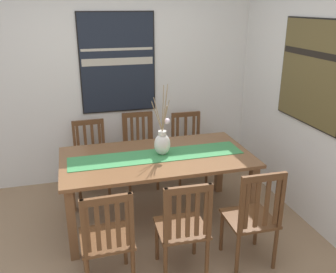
{
  "coord_description": "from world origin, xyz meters",
  "views": [
    {
      "loc": [
        -0.56,
        -2.81,
        2.24
      ],
      "look_at": [
        0.38,
        0.64,
        0.94
      ],
      "focal_mm": 38.88,
      "sensor_mm": 36.0,
      "label": 1
    }
  ],
  "objects_px": {
    "dining_table": "(157,164)",
    "chair_5": "(91,155)",
    "chair_3": "(107,238)",
    "painting_on_back_wall": "(118,63)",
    "chair_0": "(188,146)",
    "chair_1": "(140,149)",
    "centerpiece_vase": "(163,142)",
    "painting_on_side_wall": "(312,73)",
    "chair_2": "(183,227)",
    "chair_4": "(253,217)"
  },
  "relations": [
    {
      "from": "chair_2",
      "to": "chair_5",
      "type": "height_order",
      "value": "chair_2"
    },
    {
      "from": "chair_2",
      "to": "dining_table",
      "type": "bearing_deg",
      "value": 90.41
    },
    {
      "from": "chair_2",
      "to": "painting_on_back_wall",
      "type": "height_order",
      "value": "painting_on_back_wall"
    },
    {
      "from": "chair_0",
      "to": "painting_on_back_wall",
      "type": "height_order",
      "value": "painting_on_back_wall"
    },
    {
      "from": "painting_on_side_wall",
      "to": "chair_3",
      "type": "bearing_deg",
      "value": -163.47
    },
    {
      "from": "chair_2",
      "to": "painting_on_back_wall",
      "type": "bearing_deg",
      "value": 95.6
    },
    {
      "from": "centerpiece_vase",
      "to": "painting_on_back_wall",
      "type": "xyz_separation_m",
      "value": [
        -0.27,
        1.2,
        0.65
      ]
    },
    {
      "from": "chair_4",
      "to": "chair_5",
      "type": "bearing_deg",
      "value": 124.29
    },
    {
      "from": "chair_0",
      "to": "centerpiece_vase",
      "type": "bearing_deg",
      "value": -123.38
    },
    {
      "from": "painting_on_back_wall",
      "to": "centerpiece_vase",
      "type": "bearing_deg",
      "value": -77.4
    },
    {
      "from": "chair_4",
      "to": "chair_1",
      "type": "bearing_deg",
      "value": 109.44
    },
    {
      "from": "centerpiece_vase",
      "to": "chair_1",
      "type": "relative_size",
      "value": 0.79
    },
    {
      "from": "painting_on_side_wall",
      "to": "dining_table",
      "type": "bearing_deg",
      "value": 171.07
    },
    {
      "from": "painting_on_side_wall",
      "to": "chair_2",
      "type": "bearing_deg",
      "value": -156.78
    },
    {
      "from": "chair_0",
      "to": "painting_on_back_wall",
      "type": "distance_m",
      "value": 1.42
    },
    {
      "from": "chair_5",
      "to": "painting_on_back_wall",
      "type": "xyz_separation_m",
      "value": [
        0.43,
        0.28,
        1.08
      ]
    },
    {
      "from": "chair_5",
      "to": "painting_on_back_wall",
      "type": "relative_size",
      "value": 0.71
    },
    {
      "from": "centerpiece_vase",
      "to": "chair_2",
      "type": "bearing_deg",
      "value": -93.72
    },
    {
      "from": "centerpiece_vase",
      "to": "chair_5",
      "type": "distance_m",
      "value": 1.23
    },
    {
      "from": "centerpiece_vase",
      "to": "painting_on_side_wall",
      "type": "distance_m",
      "value": 1.66
    },
    {
      "from": "painting_on_back_wall",
      "to": "dining_table",
      "type": "bearing_deg",
      "value": -80.59
    },
    {
      "from": "chair_4",
      "to": "chair_5",
      "type": "distance_m",
      "value": 2.26
    },
    {
      "from": "dining_table",
      "to": "chair_4",
      "type": "height_order",
      "value": "chair_4"
    },
    {
      "from": "chair_3",
      "to": "painting_on_side_wall",
      "type": "relative_size",
      "value": 0.88
    },
    {
      "from": "chair_2",
      "to": "chair_3",
      "type": "distance_m",
      "value": 0.64
    },
    {
      "from": "centerpiece_vase",
      "to": "chair_5",
      "type": "height_order",
      "value": "centerpiece_vase"
    },
    {
      "from": "painting_on_side_wall",
      "to": "chair_1",
      "type": "bearing_deg",
      "value": 143.57
    },
    {
      "from": "chair_2",
      "to": "chair_4",
      "type": "xyz_separation_m",
      "value": [
        0.63,
        -0.02,
        0.0
      ]
    },
    {
      "from": "centerpiece_vase",
      "to": "chair_3",
      "type": "distance_m",
      "value": 1.22
    },
    {
      "from": "chair_5",
      "to": "chair_0",
      "type": "bearing_deg",
      "value": -1.53
    },
    {
      "from": "chair_0",
      "to": "painting_on_back_wall",
      "type": "bearing_deg",
      "value": 159.68
    },
    {
      "from": "chair_2",
      "to": "painting_on_side_wall",
      "type": "relative_size",
      "value": 0.88
    },
    {
      "from": "chair_0",
      "to": "painting_on_side_wall",
      "type": "relative_size",
      "value": 0.84
    },
    {
      "from": "dining_table",
      "to": "chair_5",
      "type": "relative_size",
      "value": 2.23
    },
    {
      "from": "chair_5",
      "to": "chair_4",
      "type": "bearing_deg",
      "value": -55.71
    },
    {
      "from": "centerpiece_vase",
      "to": "chair_2",
      "type": "xyz_separation_m",
      "value": [
        -0.06,
        -0.92,
        -0.42
      ]
    },
    {
      "from": "chair_3",
      "to": "painting_on_back_wall",
      "type": "distance_m",
      "value": 2.4
    },
    {
      "from": "chair_0",
      "to": "chair_3",
      "type": "height_order",
      "value": "chair_3"
    },
    {
      "from": "chair_3",
      "to": "chair_4",
      "type": "height_order",
      "value": "chair_4"
    },
    {
      "from": "chair_0",
      "to": "chair_1",
      "type": "height_order",
      "value": "chair_1"
    },
    {
      "from": "centerpiece_vase",
      "to": "painting_on_back_wall",
      "type": "bearing_deg",
      "value": 102.6
    },
    {
      "from": "chair_3",
      "to": "chair_1",
      "type": "bearing_deg",
      "value": 70.99
    },
    {
      "from": "chair_4",
      "to": "painting_on_side_wall",
      "type": "distance_m",
      "value": 1.59
    },
    {
      "from": "centerpiece_vase",
      "to": "chair_2",
      "type": "distance_m",
      "value": 1.02
    },
    {
      "from": "centerpiece_vase",
      "to": "painting_on_side_wall",
      "type": "relative_size",
      "value": 0.71
    },
    {
      "from": "chair_5",
      "to": "painting_on_back_wall",
      "type": "height_order",
      "value": "painting_on_back_wall"
    },
    {
      "from": "chair_5",
      "to": "painting_on_side_wall",
      "type": "distance_m",
      "value": 2.73
    },
    {
      "from": "chair_3",
      "to": "chair_0",
      "type": "bearing_deg",
      "value": 54.52
    },
    {
      "from": "centerpiece_vase",
      "to": "painting_on_back_wall",
      "type": "relative_size",
      "value": 0.6
    },
    {
      "from": "chair_2",
      "to": "chair_4",
      "type": "distance_m",
      "value": 0.63
    }
  ]
}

